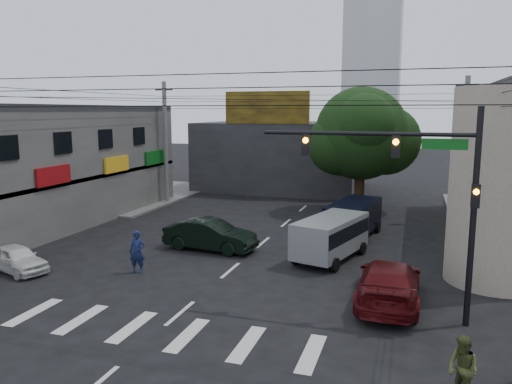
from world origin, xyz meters
The scene contains 17 objects.
ground centered at (0.00, 0.00, 0.00)m, with size 160.00×160.00×0.00m, color black.
sidewalk_far_left centered at (-18.00, 18.00, 0.07)m, with size 16.00×16.00×0.15m, color #514F4C.
corner_column centered at (11.00, 4.00, 4.00)m, with size 4.00×4.00×8.00m, color gray.
building_far centered at (-4.00, 26.00, 3.00)m, with size 14.00×10.00×6.00m, color #232326.
billboard centered at (-4.00, 21.10, 7.30)m, with size 7.00×0.30×2.60m, color olive.
tower_distant centered at (0.00, 70.00, 22.00)m, with size 9.00×9.00×44.00m, color silver.
street_tree centered at (4.00, 17.00, 5.47)m, with size 6.40×6.40×8.70m.
traffic_gantry centered at (7.82, -1.00, 4.83)m, with size 7.10×0.35×7.20m.
utility_pole_far_left centered at (-10.50, 16.00, 4.60)m, with size 0.32×0.32×9.20m, color #59595B.
utility_pole_far_right centered at (10.50, 16.00, 4.60)m, with size 0.32×0.32×9.20m, color #59595B.
dark_sedan centered at (-2.16, 4.83, 0.78)m, with size 4.87×2.01×1.57m, color black.
white_compact centered at (-8.96, -1.00, 0.59)m, with size 3.74×2.43×1.18m, color silver.
maroon_sedan centered at (6.93, 0.29, 0.79)m, with size 2.25×5.48×1.59m, color #480A0D.
silver_minivan centered at (3.96, 5.07, 1.02)m, with size 3.18×5.08×2.03m, color gray, non-canonical shape.
navy_van centered at (4.49, 9.67, 1.01)m, with size 2.77×5.29×2.01m, color black, non-canonical shape.
traffic_officer centered at (-3.77, 0.47, 0.94)m, with size 0.78×0.61×1.89m, color #131C43.
pedestrian_olive centered at (8.99, -5.76, 0.84)m, with size 1.02×1.03×1.68m, color #3A431F.
Camera 1 is at (7.63, -18.03, 7.06)m, focal length 35.00 mm.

